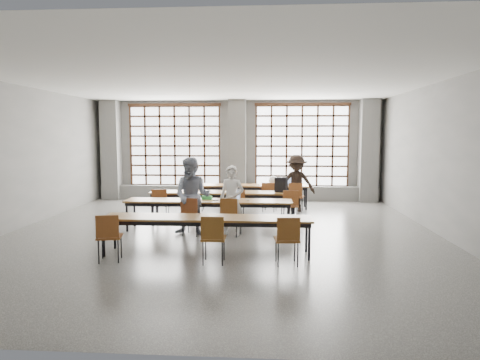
% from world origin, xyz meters
% --- Properties ---
extents(floor, '(11.00, 11.00, 0.00)m').
position_xyz_m(floor, '(0.00, 0.00, 0.00)').
color(floor, '#464644').
rests_on(floor, ground).
extents(ceiling, '(11.00, 11.00, 0.00)m').
position_xyz_m(ceiling, '(0.00, 0.00, 3.50)').
color(ceiling, silver).
rests_on(ceiling, floor).
extents(wall_back, '(10.00, 0.00, 10.00)m').
position_xyz_m(wall_back, '(0.00, 5.50, 1.75)').
color(wall_back, '#61615F').
rests_on(wall_back, floor).
extents(wall_front, '(10.00, 0.00, 10.00)m').
position_xyz_m(wall_front, '(0.00, -5.50, 1.75)').
color(wall_front, '#61615F').
rests_on(wall_front, floor).
extents(wall_left, '(0.00, 11.00, 11.00)m').
position_xyz_m(wall_left, '(-5.00, 0.00, 1.75)').
color(wall_left, '#61615F').
rests_on(wall_left, floor).
extents(wall_right, '(0.00, 11.00, 11.00)m').
position_xyz_m(wall_right, '(5.00, 0.00, 1.75)').
color(wall_right, '#61615F').
rests_on(wall_right, floor).
extents(column_left, '(0.60, 0.55, 3.50)m').
position_xyz_m(column_left, '(-4.50, 5.22, 1.75)').
color(column_left, '#5D5D5A').
rests_on(column_left, floor).
extents(column_mid, '(0.60, 0.55, 3.50)m').
position_xyz_m(column_mid, '(0.00, 5.22, 1.75)').
color(column_mid, '#5D5D5A').
rests_on(column_mid, floor).
extents(column_right, '(0.60, 0.55, 3.50)m').
position_xyz_m(column_right, '(4.50, 5.22, 1.75)').
color(column_right, '#5D5D5A').
rests_on(column_right, floor).
extents(window_left, '(3.32, 0.12, 3.00)m').
position_xyz_m(window_left, '(-2.25, 5.42, 1.90)').
color(window_left, white).
rests_on(window_left, wall_back).
extents(window_right, '(3.32, 0.12, 3.00)m').
position_xyz_m(window_right, '(2.25, 5.42, 1.90)').
color(window_right, white).
rests_on(window_right, wall_back).
extents(sill_ledge, '(9.80, 0.35, 0.50)m').
position_xyz_m(sill_ledge, '(0.00, 5.30, 0.25)').
color(sill_ledge, '#5D5D5A').
rests_on(sill_ledge, floor).
extents(desk_row_a, '(4.00, 0.70, 0.73)m').
position_xyz_m(desk_row_a, '(0.33, 3.65, 0.66)').
color(desk_row_a, brown).
rests_on(desk_row_a, floor).
extents(desk_row_b, '(4.00, 0.70, 0.73)m').
position_xyz_m(desk_row_b, '(-0.16, 1.95, 0.66)').
color(desk_row_b, brown).
rests_on(desk_row_b, floor).
extents(desk_row_c, '(4.00, 0.70, 0.73)m').
position_xyz_m(desk_row_c, '(-0.35, 0.42, 0.66)').
color(desk_row_c, brown).
rests_on(desk_row_c, floor).
extents(desk_row_d, '(4.00, 0.70, 0.73)m').
position_xyz_m(desk_row_d, '(-0.08, -1.69, 0.66)').
color(desk_row_d, brown).
rests_on(desk_row_d, floor).
extents(chair_back_left, '(0.43, 0.43, 0.88)m').
position_xyz_m(chair_back_left, '(-1.07, 3.02, 0.54)').
color(chair_back_left, brown).
rests_on(chair_back_left, floor).
extents(chair_back_mid, '(0.50, 0.50, 0.88)m').
position_xyz_m(chair_back_mid, '(1.11, 3.02, 0.54)').
color(chair_back_mid, brown).
rests_on(chair_back_mid, floor).
extents(chair_back_right, '(0.49, 0.50, 0.88)m').
position_xyz_m(chair_back_right, '(1.91, 3.02, 0.54)').
color(chair_back_right, brown).
rests_on(chair_back_right, floor).
extents(chair_mid_left, '(0.44, 0.44, 0.88)m').
position_xyz_m(chair_mid_left, '(-1.76, 1.32, 0.54)').
color(chair_mid_left, brown).
rests_on(chair_mid_left, floor).
extents(chair_mid_centre, '(0.51, 0.52, 0.88)m').
position_xyz_m(chair_mid_centre, '(0.26, 1.33, 0.54)').
color(chair_mid_centre, brown).
rests_on(chair_mid_centre, floor).
extents(chair_mid_right, '(0.47, 0.47, 0.88)m').
position_xyz_m(chair_mid_right, '(1.65, 1.33, 0.54)').
color(chair_mid_right, brown).
rests_on(chair_mid_right, floor).
extents(chair_front_left, '(0.49, 0.50, 0.88)m').
position_xyz_m(chair_front_left, '(-0.66, -0.21, 0.54)').
color(chair_front_left, maroon).
rests_on(chair_front_left, floor).
extents(chair_front_right, '(0.50, 0.51, 0.88)m').
position_xyz_m(chair_front_right, '(0.24, -0.21, 0.54)').
color(chair_front_right, brown).
rests_on(chair_front_right, floor).
extents(chair_near_left, '(0.49, 0.49, 0.88)m').
position_xyz_m(chair_near_left, '(-1.77, -2.32, 0.54)').
color(chair_near_left, brown).
rests_on(chair_near_left, floor).
extents(chair_near_mid, '(0.42, 0.43, 0.88)m').
position_xyz_m(chair_near_mid, '(0.12, -2.32, 0.54)').
color(chair_near_mid, brown).
rests_on(chair_near_mid, floor).
extents(chair_near_right, '(0.46, 0.46, 0.88)m').
position_xyz_m(chair_near_right, '(1.42, -2.32, 0.54)').
color(chair_near_right, brown).
rests_on(chair_near_right, floor).
extents(student_male, '(0.66, 0.52, 1.60)m').
position_xyz_m(student_male, '(0.25, -0.08, 0.80)').
color(student_male, silver).
rests_on(student_male, floor).
extents(student_female, '(0.93, 0.76, 1.78)m').
position_xyz_m(student_female, '(-0.65, -0.08, 0.89)').
color(student_female, '#182548').
rests_on(student_female, floor).
extents(student_back, '(1.12, 0.68, 1.70)m').
position_xyz_m(student_back, '(1.93, 3.15, 0.85)').
color(student_back, black).
rests_on(student_back, floor).
extents(laptop_front, '(0.43, 0.40, 0.26)m').
position_xyz_m(laptop_front, '(0.22, 0.53, 0.79)').
color(laptop_front, '#B5B5BA').
rests_on(laptop_front, desk_row_c).
extents(laptop_back, '(0.40, 0.35, 0.26)m').
position_xyz_m(laptop_back, '(1.69, 3.75, 0.79)').
color(laptop_back, silver).
rests_on(laptop_back, desk_row_a).
extents(mouse, '(0.11, 0.09, 0.04)m').
position_xyz_m(mouse, '(0.60, 0.40, 0.75)').
color(mouse, white).
rests_on(mouse, desk_row_c).
extents(green_box, '(0.26, 0.14, 0.09)m').
position_xyz_m(green_box, '(-0.40, 0.50, 0.78)').
color(green_box, green).
rests_on(green_box, desk_row_c).
extents(phone, '(0.14, 0.08, 0.01)m').
position_xyz_m(phone, '(-0.17, 0.32, 0.74)').
color(phone, black).
rests_on(phone, desk_row_c).
extents(paper_sheet_a, '(0.31, 0.23, 0.00)m').
position_xyz_m(paper_sheet_a, '(-0.76, 2.00, 0.73)').
color(paper_sheet_a, white).
rests_on(paper_sheet_a, desk_row_b).
extents(paper_sheet_b, '(0.35, 0.30, 0.00)m').
position_xyz_m(paper_sheet_b, '(-0.46, 1.90, 0.73)').
color(paper_sheet_b, silver).
rests_on(paper_sheet_b, desk_row_b).
extents(paper_sheet_c, '(0.34, 0.29, 0.00)m').
position_xyz_m(paper_sheet_c, '(-0.06, 1.95, 0.73)').
color(paper_sheet_c, white).
rests_on(paper_sheet_c, desk_row_b).
extents(backpack, '(0.37, 0.30, 0.40)m').
position_xyz_m(backpack, '(1.44, 2.00, 0.93)').
color(backpack, black).
rests_on(backpack, desk_row_b).
extents(plastic_bag, '(0.30, 0.27, 0.29)m').
position_xyz_m(plastic_bag, '(1.23, 3.70, 0.87)').
color(plastic_bag, white).
rests_on(plastic_bag, desk_row_a).
extents(red_pouch, '(0.21, 0.11, 0.06)m').
position_xyz_m(red_pouch, '(-1.78, -2.24, 0.50)').
color(red_pouch, '#A71416').
rests_on(red_pouch, chair_near_left).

